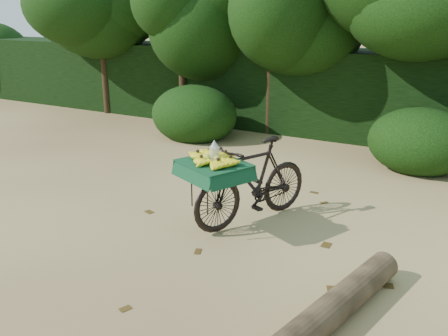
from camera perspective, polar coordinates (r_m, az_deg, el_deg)
The scene contains 6 objects.
ground at distance 5.31m, azimuth -1.62°, elevation -10.52°, with size 80.00×80.00×0.00m, color #D4BE71.
vendor_bicycle at distance 5.93m, azimuth 3.28°, elevation -1.53°, with size 1.31×1.92×1.08m.
hedge_backdrop at distance 10.69m, azimuth 16.27°, elevation 8.54°, with size 26.00×1.80×1.80m, color black.
tree_row at distance 9.98m, azimuth 11.96°, elevation 14.60°, with size 14.50×2.00×4.00m, color black, non-canonical shape.
bush_clumps at distance 8.75m, azimuth 16.01°, elevation 3.56°, with size 8.80×1.70×0.90m, color black, non-canonical shape.
leaf_litter at distance 5.81m, azimuth 1.73°, elevation -7.80°, with size 7.00×7.30×0.01m, color #453212, non-canonical shape.
Camera 1 is at (2.43, -3.98, 2.54)m, focal length 38.00 mm.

